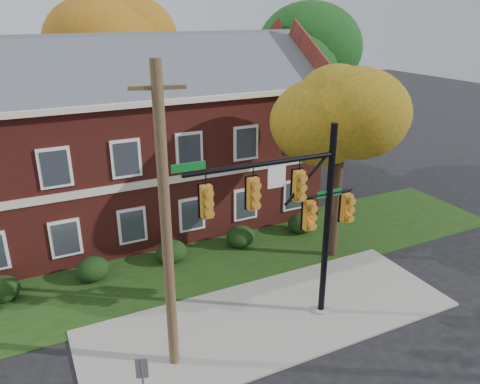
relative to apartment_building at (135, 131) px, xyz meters
name	(u,v)px	position (x,y,z in m)	size (l,w,h in m)	color
ground	(285,334)	(2.00, -11.95, -4.99)	(120.00, 120.00, 0.00)	black
sidewalk	(272,318)	(2.00, -10.95, -4.95)	(14.00, 5.00, 0.08)	gray
grass_strip	(218,259)	(2.00, -5.95, -4.97)	(30.00, 6.00, 0.04)	#193811
apartment_building	(135,131)	(0.00, 0.00, 0.00)	(18.80, 8.80, 9.74)	maroon
hedge_far_left	(1,289)	(-7.00, -5.25, -4.46)	(1.40, 1.26, 1.05)	black
hedge_left	(93,269)	(-3.50, -5.25, -4.46)	(1.40, 1.26, 1.05)	black
hedge_center	(172,252)	(0.00, -5.25, -4.46)	(1.40, 1.26, 1.05)	black
hedge_right	(240,236)	(3.50, -5.25, -4.46)	(1.40, 1.26, 1.05)	black
hedge_far_right	(301,223)	(7.00, -5.25, -4.46)	(1.40, 1.26, 1.05)	black
tree_near_right	(350,115)	(7.22, -8.09, 1.68)	(4.50, 4.25, 8.58)	black
tree_right_rear	(312,57)	(11.31, 0.86, 3.13)	(6.30, 5.95, 10.62)	black
tree_far_rear	(120,43)	(1.34, 7.84, 3.86)	(6.84, 6.46, 11.52)	black
traffic_signal	(296,208)	(2.57, -11.40, -0.42)	(6.59, 0.59, 7.35)	gray
utility_pole	(166,228)	(-2.02, -11.60, -0.09)	(1.48, 0.49, 9.66)	#513825
sign_post	(143,380)	(-3.50, -13.59, -3.43)	(0.33, 0.15, 2.29)	slate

